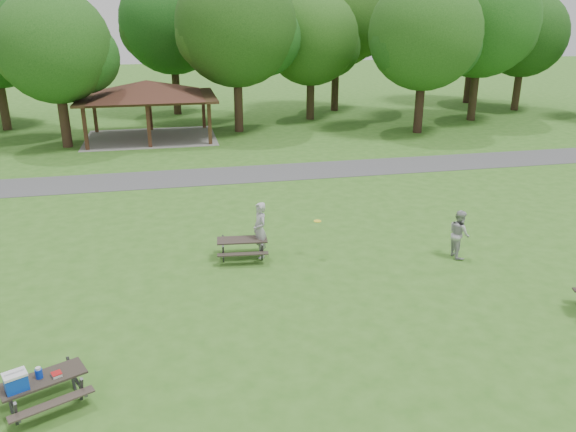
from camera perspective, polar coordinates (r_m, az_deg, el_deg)
The scene contains 17 objects.
ground at distance 16.10m, azimuth -0.51°, elevation -9.44°, with size 160.00×160.00×0.00m, color #33671D.
asphalt_path at distance 28.97m, azimuth -6.10°, elevation 4.14°, with size 120.00×3.20×0.02m, color #464648.
pavilion at distance 38.05m, azimuth -14.12°, elevation 12.20°, with size 8.60×7.01×3.76m.
tree_row_d at distance 36.82m, azimuth -22.47°, elevation 15.32°, with size 6.93×6.60×9.27m.
tree_row_e at distance 39.07m, azimuth -5.14°, elevation 18.38°, with size 8.40×8.00×11.02m.
tree_row_f at distance 43.67m, azimuth 2.48°, elevation 17.39°, with size 7.35×7.00×9.55m.
tree_row_g at distance 39.56m, azimuth 13.83°, elevation 17.27°, with size 7.77×7.40×10.25m.
tree_row_h at distance 45.44m, azimuth 19.15°, elevation 17.97°, with size 8.61×8.20×11.37m.
tree_row_i at distance 51.62m, azimuth 22.93°, elevation 16.41°, with size 7.14×6.80×9.52m.
tree_deep_b at distance 46.76m, azimuth -11.58°, elevation 18.49°, with size 8.40×8.00×11.13m.
tree_deep_c at distance 47.81m, azimuth 5.12°, elevation 19.49°, with size 8.82×8.40×11.90m.
tree_deep_d at distance 54.37m, azimuth 18.53°, elevation 18.23°, with size 8.40×8.00×11.27m.
picnic_table_near at distance 13.26m, azimuth -24.32°, elevation -15.21°, with size 2.10×1.94×1.18m.
picnic_table_middle at distance 19.04m, azimuth -4.67°, elevation -2.83°, with size 1.81×1.51×0.73m.
frisbee_in_flight at distance 18.88m, azimuth 3.01°, elevation -0.52°, with size 0.33×0.33×0.02m.
frisbee_thrower at distance 18.99m, azimuth -2.87°, elevation -1.44°, with size 0.71×0.47×1.94m, color #A6A6A9.
frisbee_catcher at distance 19.90m, azimuth 16.99°, elevation -1.73°, with size 0.81×0.63×1.67m, color #A9A9AC.
Camera 1 is at (-2.79, -13.72, 7.96)m, focal length 35.00 mm.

